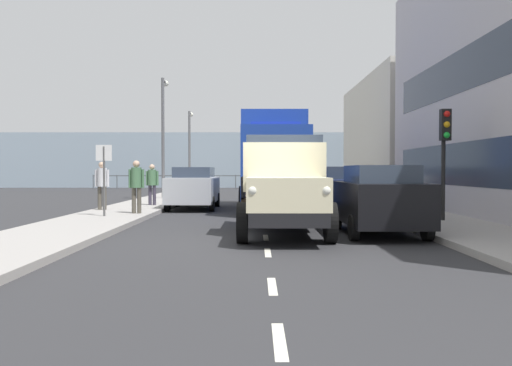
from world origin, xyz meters
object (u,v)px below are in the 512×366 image
Objects in this scene: pedestrian_with_bag at (102,181)px; pedestrian_strolling at (152,181)px; lamp_post_promenade at (163,126)px; pedestrian_near_railing at (136,182)px; car_white_kerbside_3 at (310,183)px; street_sign at (104,168)px; car_black_kerbside_near at (379,199)px; traffic_light_near at (445,140)px; lorry_cargo_blue at (273,158)px; car_navy_kerbside_1 at (343,190)px; car_silver_oppositeside_0 at (194,187)px; car_maroon_kerbside_2 at (322,185)px; truck_vintage_cream at (283,188)px; lamp_post_far at (190,143)px.

pedestrian_with_bag is 1.04× the size of pedestrian_strolling.
pedestrian_with_bag is 8.97m from lamp_post_promenade.
car_white_kerbside_3 is at bearing -120.21° from pedestrian_near_railing.
pedestrian_strolling is at bearing -95.08° from street_sign.
car_black_kerbside_near is 3.52m from traffic_light_near.
lorry_cargo_blue reaches higher than car_navy_kerbside_1.
car_silver_oppositeside_0 is 2.61× the size of pedestrian_strolling.
pedestrian_near_railing reaches higher than car_black_kerbside_near.
lamp_post_promenade reaches higher than car_white_kerbside_3.
pedestrian_with_bag is at bearing -72.22° from street_sign.
pedestrian_strolling is (7.39, 2.64, 0.25)m from car_maroon_kerbside_2.
lorry_cargo_blue is 6.06m from pedestrian_near_railing.
car_maroon_kerbside_2 is at bearing -127.14° from lorry_cargo_blue.
car_silver_oppositeside_0 is at bearing -39.36° from traffic_light_near.
car_white_kerbside_3 is at bearing -90.00° from car_maroon_kerbside_2.
truck_vintage_cream reaches higher than pedestrian_near_railing.
truck_vintage_cream is at bearing 89.93° from lorry_cargo_blue.
car_white_kerbside_3 is at bearing -165.58° from lamp_post_promenade.
car_navy_kerbside_1 is (-0.00, -5.48, 0.00)m from car_black_kerbside_near.
lamp_post_far is at bearing -88.62° from pedestrian_strolling.
lamp_post_far is at bearing -65.20° from traffic_light_near.
car_silver_oppositeside_0 is (3.26, -0.34, -1.18)m from lorry_cargo_blue.
traffic_light_near is at bearing 124.82° from car_navy_kerbside_1.
car_maroon_kerbside_2 is at bearing -148.90° from pedestrian_with_bag.
car_silver_oppositeside_0 is (5.63, 2.79, 0.00)m from car_maroon_kerbside_2.
pedestrian_with_bag reaches higher than car_white_kerbside_3.
car_maroon_kerbside_2 is 2.17× the size of pedestrian_with_bag.
pedestrian_near_railing is at bearing -14.89° from traffic_light_near.
lorry_cargo_blue is 7.28m from street_sign.
lorry_cargo_blue is 2.56× the size of traffic_light_near.
street_sign is (0.47, 5.26, 0.54)m from pedestrian_strolling.
car_navy_kerbside_1 is at bearing 90.00° from car_white_kerbside_3.
traffic_light_near is (-2.37, 9.36, 1.58)m from car_maroon_kerbside_2.
pedestrian_with_bag is 0.31× the size of lamp_post_far.
car_maroon_kerbside_2 is at bearing -134.85° from street_sign.
car_white_kerbside_3 is 0.74× the size of lamp_post_far.
traffic_light_near is 16.37m from lamp_post_promenade.
lamp_post_promenade is (5.59, -6.40, 1.83)m from lorry_cargo_blue.
lamp_post_far is (7.76, -18.51, 2.64)m from car_navy_kerbside_1.
truck_vintage_cream is 17.16m from car_white_kerbside_3.
pedestrian_near_railing is at bearing 92.00° from lamp_post_far.
car_navy_kerbside_1 is 1.09× the size of car_white_kerbside_3.
street_sign reaches higher than car_white_kerbside_3.
pedestrian_near_railing is at bearing 94.24° from pedestrian_strolling.
pedestrian_strolling is (-1.32, -2.62, -0.04)m from pedestrian_with_bag.
lamp_post_far reaches higher than truck_vintage_cream.
street_sign is (-0.10, 11.16, -2.22)m from lamp_post_promenade.
pedestrian_with_bag reaches higher than car_maroon_kerbside_2.
lorry_cargo_blue is at bearing 174.12° from car_silver_oppositeside_0.
lamp_post_far is at bearing -71.06° from lorry_cargo_blue.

